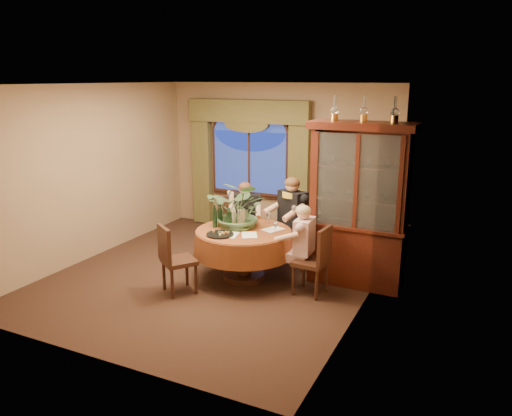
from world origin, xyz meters
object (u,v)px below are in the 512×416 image
at_px(olive_bowl, 244,229).
at_px(china_cabinet, 359,206).
at_px(stoneware_vase, 242,219).
at_px(wine_bottle_4, 221,214).
at_px(chair_front_left, 179,259).
at_px(wine_bottle_1, 220,216).
at_px(person_scarf, 293,221).
at_px(oil_lamp_center, 364,109).
at_px(centerpiece_plant, 240,187).
at_px(person_back, 245,219).
at_px(chair_back_right, 305,237).
at_px(person_pink, 304,247).
at_px(wine_bottle_5, 229,219).
at_px(wine_bottle_3, 234,216).
at_px(chair_right, 310,260).
at_px(oil_lamp_right, 395,110).
at_px(wine_bottle_2, 234,213).
at_px(wine_bottle_0, 215,216).
at_px(chair_back, 232,227).
at_px(oil_lamp_left, 335,108).
at_px(dining_table, 244,254).

bearing_deg(olive_bowl, china_cabinet, 20.24).
distance_m(stoneware_vase, wine_bottle_4, 0.34).
height_order(chair_front_left, wine_bottle_1, wine_bottle_1).
bearing_deg(olive_bowl, chair_front_left, -127.46).
height_order(chair_front_left, person_scarf, person_scarf).
distance_m(oil_lamp_center, centerpiece_plant, 2.05).
bearing_deg(person_back, centerpiece_plant, 86.53).
relative_size(chair_back_right, person_back, 0.76).
xyz_separation_m(person_pink, wine_bottle_5, (-1.10, -0.14, 0.31)).
distance_m(wine_bottle_1, wine_bottle_3, 0.20).
bearing_deg(person_scarf, chair_right, 147.87).
xyz_separation_m(stoneware_vase, centerpiece_plant, (-0.03, 0.03, 0.47)).
xyz_separation_m(china_cabinet, person_back, (-1.95, 0.35, -0.53)).
relative_size(oil_lamp_right, chair_back_right, 0.35).
bearing_deg(stoneware_vase, olive_bowl, -50.73).
distance_m(china_cabinet, wine_bottle_5, 1.84).
xyz_separation_m(person_pink, person_scarf, (-0.51, 0.85, 0.10)).
distance_m(stoneware_vase, centerpiece_plant, 0.47).
bearing_deg(person_scarf, stoneware_vase, 82.37).
relative_size(person_back, person_scarf, 0.90).
xyz_separation_m(wine_bottle_1, wine_bottle_4, (-0.04, 0.09, 0.00)).
xyz_separation_m(centerpiece_plant, wine_bottle_2, (-0.15, 0.06, -0.43)).
height_order(person_pink, wine_bottle_5, person_pink).
distance_m(oil_lamp_right, stoneware_vase, 2.62).
bearing_deg(china_cabinet, person_scarf, 161.93).
bearing_deg(wine_bottle_5, china_cabinet, 19.94).
height_order(chair_front_left, stoneware_vase, stoneware_vase).
height_order(person_scarf, wine_bottle_0, person_scarf).
bearing_deg(wine_bottle_1, chair_back_right, 39.62).
bearing_deg(chair_back, wine_bottle_3, 82.57).
height_order(wine_bottle_2, wine_bottle_3, same).
distance_m(chair_front_left, stoneware_vase, 1.12).
distance_m(wine_bottle_3, wine_bottle_5, 0.17).
relative_size(oil_lamp_left, oil_lamp_right, 1.00).
bearing_deg(person_scarf, wine_bottle_4, 68.41).
bearing_deg(centerpiece_plant, person_back, 111.96).
bearing_deg(oil_lamp_left, dining_table, -154.78).
distance_m(chair_back, wine_bottle_4, 0.88).
distance_m(chair_back, person_pink, 1.74).
distance_m(oil_lamp_right, wine_bottle_3, 2.69).
height_order(oil_lamp_right, wine_bottle_1, oil_lamp_right).
bearing_deg(chair_back_right, wine_bottle_1, 76.56).
bearing_deg(chair_back, oil_lamp_right, 135.83).
distance_m(chair_back, wine_bottle_3, 0.97).
bearing_deg(olive_bowl, chair_back_right, 54.79).
distance_m(dining_table, chair_right, 1.07).
bearing_deg(wine_bottle_0, wine_bottle_3, 29.20).
bearing_deg(wine_bottle_4, chair_back_right, 35.42).
distance_m(china_cabinet, wine_bottle_1, 2.01).
xyz_separation_m(person_pink, centerpiece_plant, (-1.04, 0.09, 0.74)).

